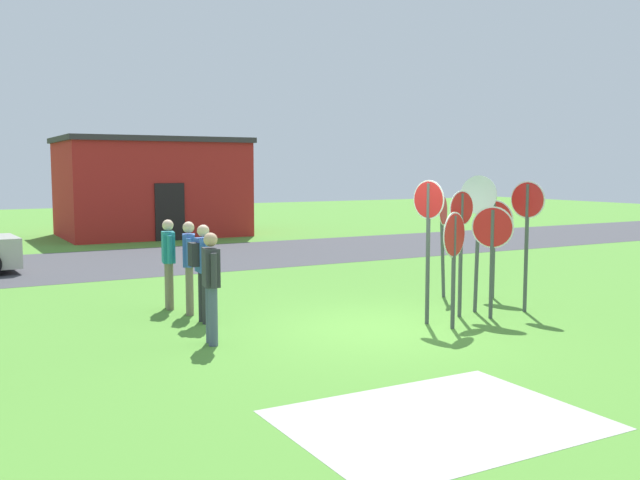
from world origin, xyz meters
name	(u,v)px	position (x,y,z in m)	size (l,w,h in m)	color
ground_plane	(378,330)	(0.00, 0.00, 0.00)	(80.00, 80.00, 0.00)	#518E33
street_asphalt	(179,258)	(0.00, 10.53, 0.00)	(60.00, 6.40, 0.01)	#424247
concrete_path	(438,420)	(-1.79, -3.83, 0.00)	(3.20, 2.40, 0.01)	#ADAAA3
building_background	(151,187)	(1.35, 18.10, 1.91)	(6.91, 4.90, 3.81)	#B2231E
stop_sign_rear_left	(454,250)	(1.12, -0.53, 1.31)	(0.69, 0.31, 1.94)	#474C4C
stop_sign_leaning_right	(527,224)	(3.18, -0.09, 1.63)	(0.20, 0.66, 2.41)	#474C4C
stop_sign_leaning_left	(461,233)	(1.83, 0.14, 1.50)	(0.61, 0.12, 2.25)	#474C4C
stop_sign_tallest	(478,220)	(2.41, 0.36, 1.70)	(0.34, 0.65, 2.51)	#474C4C
stop_sign_rear_right	(428,228)	(0.97, -0.03, 1.64)	(0.16, 0.65, 2.45)	#474C4C
stop_sign_far_back	(494,231)	(3.65, 1.27, 1.37)	(0.36, 0.73, 2.01)	#474C4C
stop_sign_nearest	(492,243)	(2.23, -0.22, 1.35)	(0.44, 0.60, 1.98)	#474C4C
stop_sign_low_front	(443,230)	(2.80, 1.85, 1.39)	(0.51, 0.40, 2.10)	#474C4C
person_with_sunhat	(189,262)	(-2.30, 2.71, 0.95)	(0.32, 0.54, 1.69)	#7A6B56
person_near_signs	(169,259)	(-2.48, 3.37, 0.95)	(0.28, 0.56, 1.69)	#7A6B56
person_in_dark_shirt	(203,266)	(-2.34, 1.90, 0.98)	(0.37, 0.57, 1.69)	#2D2D33
person_in_blue	(211,282)	(-2.73, 0.42, 0.95)	(0.28, 0.56, 1.69)	#4C5670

